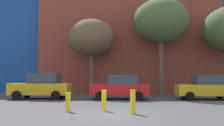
{
  "coord_description": "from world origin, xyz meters",
  "views": [
    {
      "loc": [
        0.73,
        -11.59,
        1.71
      ],
      "look_at": [
        -0.25,
        8.39,
        2.73
      ],
      "focal_mm": 41.21,
      "sensor_mm": 36.0,
      "label": 1
    }
  ],
  "objects": [
    {
      "name": "parked_car_1",
      "position": [
        -5.48,
        7.36,
        0.94
      ],
      "size": [
        4.38,
        2.15,
        1.9
      ],
      "rotation": [
        0.0,
        0.0,
        3.14
      ],
      "color": "gold",
      "rests_on": "ground_plane"
    },
    {
      "name": "ground_plane",
      "position": [
        0.0,
        0.0,
        0.0
      ],
      "size": [
        200.0,
        200.0,
        0.0
      ],
      "primitive_type": "plane",
      "color": "#47474C"
    },
    {
      "name": "parked_car_2",
      "position": [
        0.42,
        7.36,
        0.91
      ],
      "size": [
        4.2,
        2.06,
        1.82
      ],
      "rotation": [
        0.0,
        0.0,
        3.14
      ],
      "color": "red",
      "rests_on": "ground_plane"
    },
    {
      "name": "bare_tree_1",
      "position": [
        4.07,
        11.86,
        6.69
      ],
      "size": [
        5.08,
        5.08,
        8.76
      ],
      "color": "brown",
      "rests_on": "ground_plane"
    },
    {
      "name": "parked_car_3",
      "position": [
        6.63,
        7.36,
        0.89
      ],
      "size": [
        4.12,
        2.02,
        1.79
      ],
      "rotation": [
        0.0,
        0.0,
        3.14
      ],
      "color": "gold",
      "rests_on": "ground_plane"
    },
    {
      "name": "bollard_yellow_1",
      "position": [
        -0.3,
        1.14,
        0.51
      ],
      "size": [
        0.24,
        0.24,
        1.02
      ],
      "primitive_type": "cylinder",
      "color": "yellow",
      "rests_on": "ground_plane"
    },
    {
      "name": "bare_tree_2",
      "position": [
        -2.31,
        12.0,
        5.24
      ],
      "size": [
        4.35,
        4.35,
        7.01
      ],
      "color": "brown",
      "rests_on": "ground_plane"
    },
    {
      "name": "building_backdrop",
      "position": [
        1.18,
        20.23,
        5.07
      ],
      "size": [
        34.84,
        13.3,
        11.97
      ],
      "color": "brown",
      "rests_on": "ground_plane"
    },
    {
      "name": "bollard_yellow_0",
      "position": [
        -2.0,
        0.75,
        0.46
      ],
      "size": [
        0.24,
        0.24,
        0.92
      ],
      "primitive_type": "cylinder",
      "color": "yellow",
      "rests_on": "ground_plane"
    },
    {
      "name": "bollard_yellow_2",
      "position": [
        1.1,
        0.13,
        0.54
      ],
      "size": [
        0.24,
        0.24,
        1.09
      ],
      "primitive_type": "cylinder",
      "color": "yellow",
      "rests_on": "ground_plane"
    }
  ]
}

